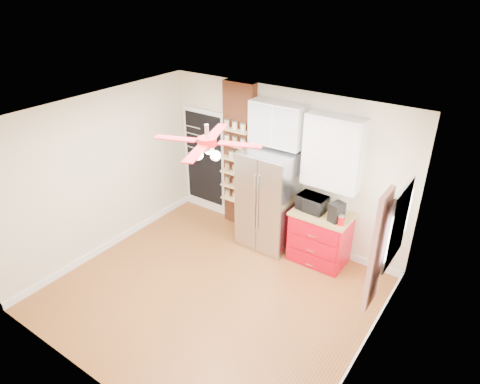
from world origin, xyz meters
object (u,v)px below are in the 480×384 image
Objects in this scene: toaster_oven at (312,203)px; coffee_maker at (337,212)px; ceiling_fan at (207,142)px; canister_left at (341,220)px; fridge at (268,199)px; red_cabinet at (320,237)px; pantry_jar_oats at (232,155)px.

coffee_maker is (0.45, -0.09, 0.02)m from toaster_oven.
canister_left is (1.29, 1.52, -1.45)m from ceiling_fan.
coffee_maker is (1.23, -0.04, 0.18)m from fridge.
canister_left is at bearing -23.03° from red_cabinet.
ceiling_fan is 3.04× the size of toaster_oven.
coffee_maker is 2.13m from pantry_jar_oats.
red_cabinet is at bearing 177.49° from coffee_maker.
canister_left is (1.34, -0.11, 0.10)m from fridge.
pantry_jar_oats reaches higher than canister_left.
canister_left is at bearing -6.08° from pantry_jar_oats.
fridge is at bearing -177.05° from red_cabinet.
canister_left is at bearing -4.58° from fridge.
fridge is 5.74× the size of coffee_maker.
red_cabinet is at bearing -2.41° from pantry_jar_oats.
toaster_oven is at bearing -178.44° from red_cabinet.
pantry_jar_oats reaches higher than red_cabinet.
coffee_maker is (0.26, -0.09, 0.60)m from red_cabinet.
fridge reaches higher than pantry_jar_oats.
red_cabinet is 0.66m from coffee_maker.
coffee_maker is at bearing -7.04° from toaster_oven.
ceiling_fan is 10.84× the size of pantry_jar_oats.
coffee_maker is at bearing -19.38° from red_cabinet.
coffee_maker is at bearing 53.28° from ceiling_fan.
red_cabinet is 6.51× the size of canister_left.
red_cabinet is 3.08× the size of coffee_maker.
fridge is at bearing -8.42° from pantry_jar_oats.
ceiling_fan reaches higher than toaster_oven.
toaster_oven is 3.57× the size of pantry_jar_oats.
ceiling_fan is 9.70× the size of canister_left.
toaster_oven is 0.58m from canister_left.
red_cabinet is at bearing 61.29° from ceiling_fan.
red_cabinet is at bearing 2.95° from fridge.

